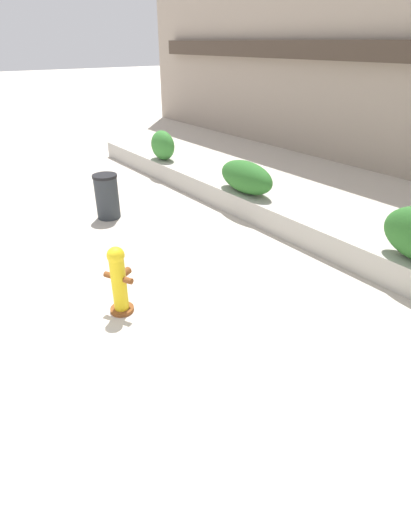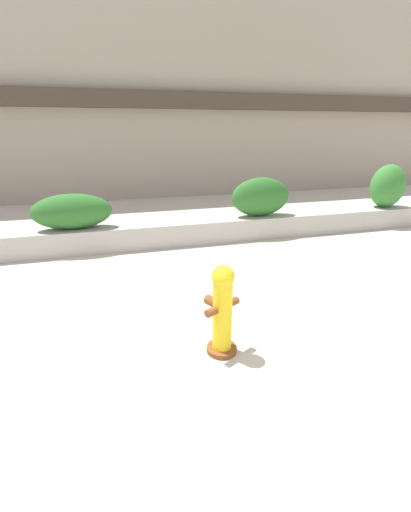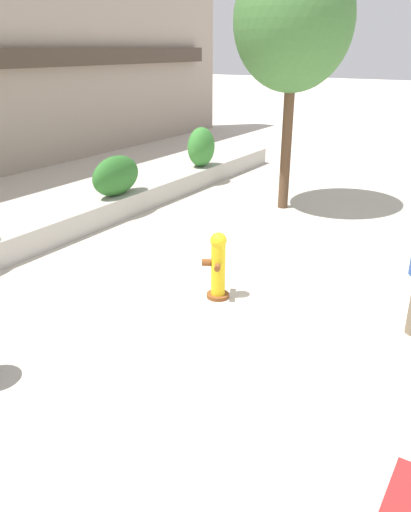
% 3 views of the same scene
% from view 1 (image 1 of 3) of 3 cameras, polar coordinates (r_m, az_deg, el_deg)
% --- Properties ---
extents(planter_wall_low, '(18.00, 0.70, 0.50)m').
position_cam_1_polar(planter_wall_low, '(8.19, 15.88, 3.06)').
color(planter_wall_low, '#B7B2A8').
rests_on(planter_wall_low, ground).
extents(hedge_bush_0, '(0.92, 0.56, 0.84)m').
position_cam_1_polar(hedge_bush_0, '(12.17, -6.13, 15.45)').
color(hedge_bush_0, '#387F33').
rests_on(hedge_bush_0, planter_wall_low).
extents(hedge_bush_1, '(1.59, 0.64, 0.72)m').
position_cam_1_polar(hedge_bush_1, '(9.34, 5.82, 11.14)').
color(hedge_bush_1, '#2D6B28').
rests_on(hedge_bush_1, planter_wall_low).
extents(fire_hydrant, '(0.47, 0.49, 1.08)m').
position_cam_1_polar(fire_hydrant, '(5.92, -12.28, -3.32)').
color(fire_hydrant, brown).
rests_on(fire_hydrant, ground).
extents(trash_bin, '(0.55, 0.55, 1.01)m').
position_cam_1_polar(trash_bin, '(9.39, -13.90, 8.27)').
color(trash_bin, '#2D3338').
rests_on(trash_bin, ground).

